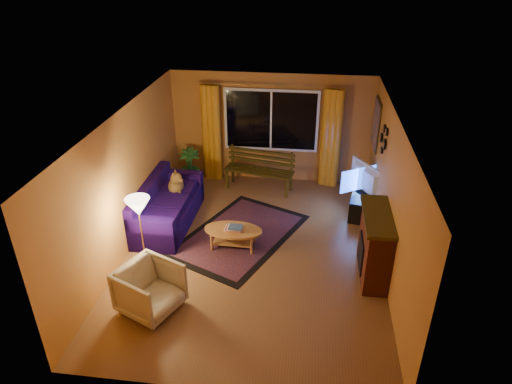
# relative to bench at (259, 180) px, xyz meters

# --- Properties ---
(floor) EXTENTS (4.50, 6.00, 0.02)m
(floor) POSITION_rel_bench_xyz_m (0.20, -2.38, -0.24)
(floor) COLOR brown
(floor) RESTS_ON ground
(ceiling) EXTENTS (4.50, 6.00, 0.02)m
(ceiling) POSITION_rel_bench_xyz_m (0.20, -2.38, 2.28)
(ceiling) COLOR white
(ceiling) RESTS_ON ground
(wall_back) EXTENTS (4.50, 0.02, 2.50)m
(wall_back) POSITION_rel_bench_xyz_m (0.20, 0.63, 1.02)
(wall_back) COLOR #C37933
(wall_back) RESTS_ON ground
(wall_left) EXTENTS (0.02, 6.00, 2.50)m
(wall_left) POSITION_rel_bench_xyz_m (-2.06, -2.38, 1.02)
(wall_left) COLOR #C37933
(wall_left) RESTS_ON ground
(wall_right) EXTENTS (0.02, 6.00, 2.50)m
(wall_right) POSITION_rel_bench_xyz_m (2.46, -2.38, 1.02)
(wall_right) COLOR #C37933
(wall_right) RESTS_ON ground
(window) EXTENTS (2.00, 0.02, 1.30)m
(window) POSITION_rel_bench_xyz_m (0.20, 0.56, 1.22)
(window) COLOR black
(window) RESTS_ON wall_back
(curtain_rod) EXTENTS (3.20, 0.03, 0.03)m
(curtain_rod) POSITION_rel_bench_xyz_m (0.20, 0.52, 2.02)
(curtain_rod) COLOR #BF8C3F
(curtain_rod) RESTS_ON wall_back
(curtain_left) EXTENTS (0.36, 0.36, 2.24)m
(curtain_left) POSITION_rel_bench_xyz_m (-1.15, 0.50, 0.89)
(curtain_left) COLOR orange
(curtain_left) RESTS_ON ground
(curtain_right) EXTENTS (0.36, 0.36, 2.24)m
(curtain_right) POSITION_rel_bench_xyz_m (1.55, 0.50, 0.89)
(curtain_right) COLOR orange
(curtain_right) RESTS_ON ground
(bench) EXTENTS (1.61, 0.75, 0.46)m
(bench) POSITION_rel_bench_xyz_m (0.00, 0.00, 0.00)
(bench) COLOR #312609
(bench) RESTS_ON ground
(potted_plant) EXTENTS (0.59, 0.59, 0.84)m
(potted_plant) POSITION_rel_bench_xyz_m (-1.62, 0.14, 0.19)
(potted_plant) COLOR #235B1E
(potted_plant) RESTS_ON ground
(sofa) EXTENTS (0.95, 2.14, 0.86)m
(sofa) POSITION_rel_bench_xyz_m (-1.60, -1.65, 0.20)
(sofa) COLOR #170644
(sofa) RESTS_ON ground
(dog) EXTENTS (0.39, 0.48, 0.46)m
(dog) POSITION_rel_bench_xyz_m (-1.55, -1.18, 0.42)
(dog) COLOR olive
(dog) RESTS_ON sofa
(armchair) EXTENTS (1.02, 1.04, 0.83)m
(armchair) POSITION_rel_bench_xyz_m (-1.13, -4.07, 0.18)
(armchair) COLOR #C2B190
(armchair) RESTS_ON ground
(floor_lamp) EXTENTS (0.28, 0.28, 1.36)m
(floor_lamp) POSITION_rel_bench_xyz_m (-1.55, -3.13, 0.45)
(floor_lamp) COLOR #BF8C3F
(floor_lamp) RESTS_ON ground
(rug) EXTENTS (2.63, 3.11, 0.02)m
(rug) POSITION_rel_bench_xyz_m (-0.13, -1.93, -0.22)
(rug) COLOR maroon
(rug) RESTS_ON ground
(coffee_table) EXTENTS (1.09, 1.09, 0.38)m
(coffee_table) POSITION_rel_bench_xyz_m (-0.18, -2.31, -0.04)
(coffee_table) COLOR #B97635
(coffee_table) RESTS_ON ground
(tv_console) EXTENTS (0.55, 1.13, 0.45)m
(tv_console) POSITION_rel_bench_xyz_m (2.20, -0.72, -0.01)
(tv_console) COLOR black
(tv_console) RESTS_ON ground
(television) EXTENTS (0.67, 0.95, 0.60)m
(television) POSITION_rel_bench_xyz_m (2.20, -0.72, 0.52)
(television) COLOR black
(television) RESTS_ON tv_console
(fireplace) EXTENTS (0.40, 1.20, 1.10)m
(fireplace) POSITION_rel_bench_xyz_m (2.25, -2.78, 0.32)
(fireplace) COLOR maroon
(fireplace) RESTS_ON ground
(mirror_cluster) EXTENTS (0.06, 0.60, 0.56)m
(mirror_cluster) POSITION_rel_bench_xyz_m (2.41, -1.08, 1.57)
(mirror_cluster) COLOR black
(mirror_cluster) RESTS_ON wall_right
(painting) EXTENTS (0.04, 0.76, 0.96)m
(painting) POSITION_rel_bench_xyz_m (2.42, 0.07, 1.42)
(painting) COLOR #CA6A13
(painting) RESTS_ON wall_right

